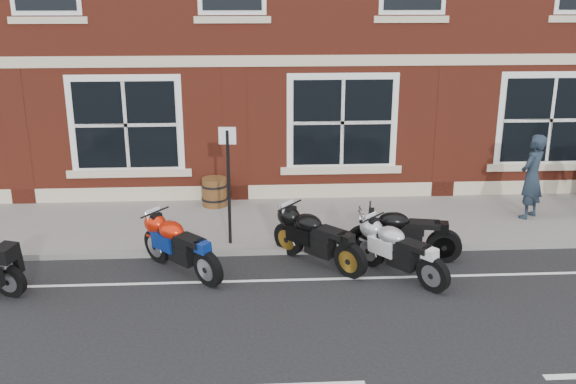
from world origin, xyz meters
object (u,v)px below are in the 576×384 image
moto_sport_red (181,244)px  pedestrian_left (532,177)px  moto_sport_black (318,236)px  barrel_planter (215,192)px  moto_naked_black (402,232)px  moto_sport_silver (400,249)px  parking_sign (229,178)px

moto_sport_red → pedestrian_left: 7.72m
moto_sport_black → moto_sport_red: bearing=141.7°
moto_sport_black → barrel_planter: (-2.08, 3.24, -0.11)m
moto_naked_black → barrel_planter: bearing=61.7°
moto_sport_silver → moto_naked_black: size_ratio=0.80×
moto_sport_red → moto_naked_black: bearing=-37.8°
barrel_planter → parking_sign: size_ratio=0.28×
moto_naked_black → moto_sport_black: bearing=107.1°
moto_sport_silver → moto_naked_black: 0.81m
moto_sport_red → barrel_planter: 3.47m
pedestrian_left → moto_naked_black: bearing=-10.2°
moto_sport_silver → parking_sign: size_ratio=0.74×
moto_sport_red → moto_naked_black: 4.12m
moto_sport_black → moto_sport_silver: (1.40, -0.63, -0.03)m
barrel_planter → moto_sport_red: bearing=-97.0°
barrel_planter → parking_sign: (0.42, -2.37, 1.02)m
moto_sport_black → moto_sport_silver: bearing=-67.1°
moto_naked_black → pedestrian_left: pedestrian_left is taller
pedestrian_left → parking_sign: (-6.53, -1.14, 0.42)m
moto_sport_red → moto_sport_silver: bearing=-49.0°
moto_sport_black → barrel_planter: bearing=79.6°
moto_naked_black → moto_sport_silver: bearing=177.2°
moto_sport_red → parking_sign: bearing=9.2°
moto_sport_black → moto_naked_black: moto_sport_black is taller
pedestrian_left → barrel_planter: 7.08m
moto_naked_black → parking_sign: parking_sign is taller
pedestrian_left → moto_sport_black: bearing=-17.4°
parking_sign → moto_sport_red: bearing=-122.6°
moto_sport_red → moto_sport_black: size_ratio=0.99×
barrel_planter → moto_naked_black: bearing=-40.0°
moto_sport_red → barrel_planter: moto_sport_red is taller
moto_sport_black → barrel_planter: moto_sport_black is taller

